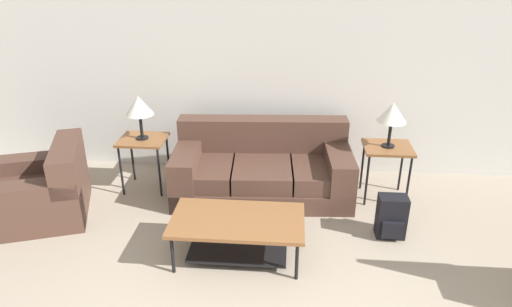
{
  "coord_description": "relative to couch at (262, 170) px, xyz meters",
  "views": [
    {
      "loc": [
        0.15,
        -1.7,
        2.66
      ],
      "look_at": [
        -0.19,
        2.42,
        0.8
      ],
      "focal_mm": 32.0,
      "sensor_mm": 36.0,
      "label": 1
    }
  ],
  "objects": [
    {
      "name": "couch",
      "position": [
        0.0,
        0.0,
        0.0
      ],
      "size": [
        2.08,
        1.12,
        0.82
      ],
      "color": "#4C3328",
      "rests_on": "ground_plane"
    },
    {
      "name": "table_lamp_left",
      "position": [
        -1.4,
        -0.01,
        0.75
      ],
      "size": [
        0.32,
        0.32,
        0.51
      ],
      "color": "black",
      "rests_on": "side_table_left"
    },
    {
      "name": "side_table_left",
      "position": [
        -1.4,
        -0.01,
        0.28
      ],
      "size": [
        0.53,
        0.47,
        0.65
      ],
      "color": "brown",
      "rests_on": "ground_plane"
    },
    {
      "name": "table_lamp_right",
      "position": [
        1.41,
        -0.01,
        0.75
      ],
      "size": [
        0.32,
        0.32,
        0.51
      ],
      "color": "black",
      "rests_on": "side_table_right"
    },
    {
      "name": "armchair",
      "position": [
        -2.34,
        -0.72,
        -0.01
      ],
      "size": [
        1.27,
        1.24,
        0.8
      ],
      "color": "#4C3328",
      "rests_on": "ground_plane"
    },
    {
      "name": "side_table_right",
      "position": [
        1.41,
        -0.01,
        0.28
      ],
      "size": [
        0.53,
        0.47,
        0.65
      ],
      "color": "brown",
      "rests_on": "ground_plane"
    },
    {
      "name": "coffee_table",
      "position": [
        -0.14,
        -1.28,
        0.02
      ],
      "size": [
        1.22,
        0.67,
        0.42
      ],
      "color": "brown",
      "rests_on": "ground_plane"
    },
    {
      "name": "wall_back",
      "position": [
        0.18,
        0.7,
        1.01
      ],
      "size": [
        8.83,
        0.06,
        2.6
      ],
      "color": "silver",
      "rests_on": "ground_plane"
    },
    {
      "name": "backpack",
      "position": [
        1.35,
        -0.81,
        -0.07
      ],
      "size": [
        0.28,
        0.27,
        0.45
      ],
      "color": "black",
      "rests_on": "ground_plane"
    }
  ]
}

